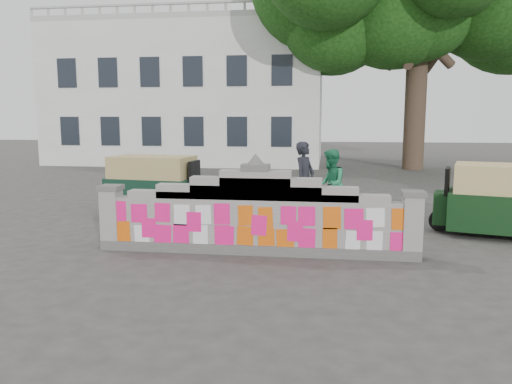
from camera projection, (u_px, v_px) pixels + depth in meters
The scene contains 8 objects.
ground at pixel (256, 253), 10.04m from camera, with size 100.00×100.00×0.00m, color #383533.
parapet_wall at pixel (256, 217), 9.92m from camera, with size 6.48×0.44×2.01m.
building at pixel (195, 98), 31.95m from camera, with size 16.00×10.00×8.90m.
cyclist_bike at pixel (304, 205), 12.43m from camera, with size 0.74×2.11×1.11m, color black.
cyclist_rider at pixel (304, 190), 12.37m from camera, with size 0.69×0.45×1.88m, color black.
pedestrian at pixel (330, 185), 13.22m from camera, with size 0.92×0.72×1.90m, color #238353.
rickshaw_left at pixel (155, 183), 14.50m from camera, with size 2.98×1.64×1.61m.
rickshaw_right at pixel (505, 200), 11.35m from camera, with size 3.08×2.03×1.65m.
Camera 1 is at (1.36, -9.65, 2.68)m, focal length 35.00 mm.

